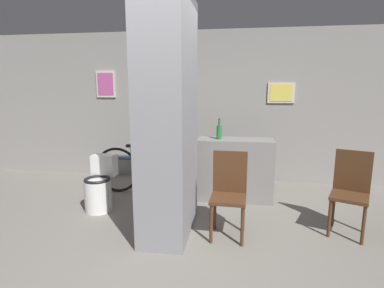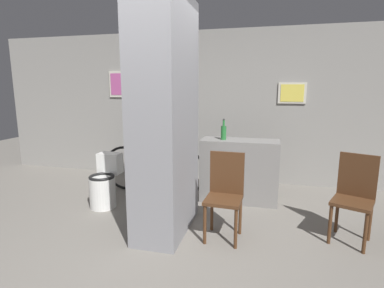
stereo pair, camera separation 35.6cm
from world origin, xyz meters
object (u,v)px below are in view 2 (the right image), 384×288
toilet (104,184)px  bicycle (154,169)px  chair_by_doorway (354,194)px  bottle_tall (224,132)px  chair_near_pillar (225,192)px

toilet → bicycle: size_ratio=0.42×
toilet → chair_by_doorway: (3.10, -0.20, 0.20)m
bicycle → bottle_tall: 1.27m
chair_by_doorway → toilet: bearing=-160.8°
chair_near_pillar → bicycle: 1.73m
bottle_tall → chair_by_doorway: bearing=-28.7°
toilet → chair_by_doorway: chair_by_doorway is taller
toilet → chair_near_pillar: chair_near_pillar is taller
toilet → chair_near_pillar: bearing=-14.6°
toilet → bottle_tall: bottle_tall is taller
toilet → chair_by_doorway: bearing=-3.7°
bicycle → bottle_tall: size_ratio=5.64×
chair_near_pillar → bottle_tall: bottle_tall is taller
chair_by_doorway → bottle_tall: bottle_tall is taller
bicycle → chair_near_pillar: bearing=-41.9°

